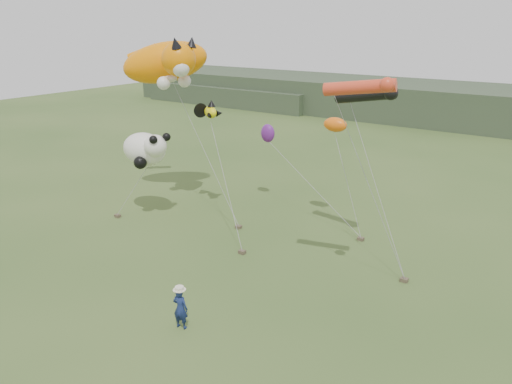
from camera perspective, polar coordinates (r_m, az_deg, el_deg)
ground at (r=21.04m, az=-6.16°, el=-11.88°), size 120.00×120.00×0.00m
headland at (r=60.78m, az=20.23°, el=9.40°), size 90.00×13.00×4.00m
festival_attendant at (r=18.90m, az=-8.63°, el=-13.01°), size 0.65×0.49×1.61m
sandbag_anchors at (r=25.72m, az=0.99°, el=-5.56°), size 16.53×5.28×0.17m
cat_kite at (r=30.40m, az=-10.06°, el=14.37°), size 6.79×5.09×3.21m
fish_kite at (r=28.39m, az=-5.71°, el=9.22°), size 2.26×1.49×1.09m
tube_kites at (r=21.55m, az=12.65°, el=11.09°), size 4.45×5.28×1.87m
panda_kite at (r=28.67m, az=-12.48°, el=4.82°), size 3.27×2.12×2.03m
misc_kites at (r=28.40m, az=5.40°, el=7.21°), size 5.96×1.55×2.15m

